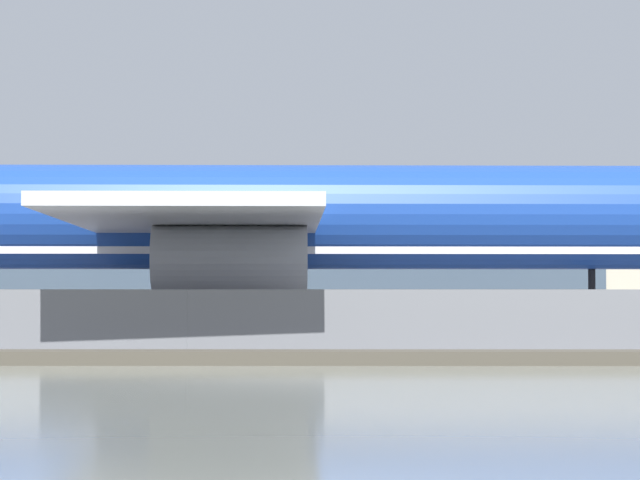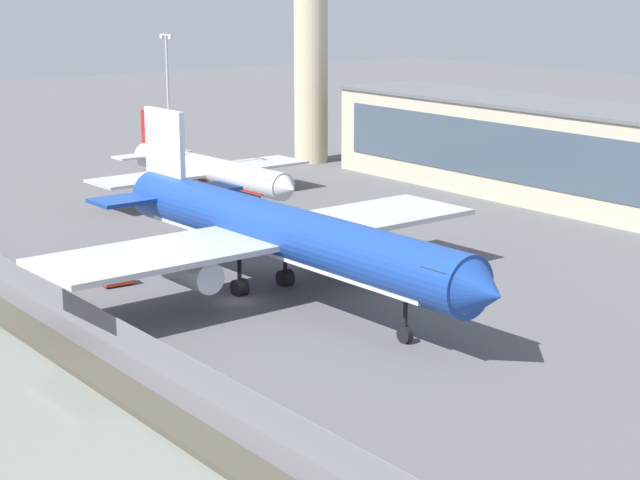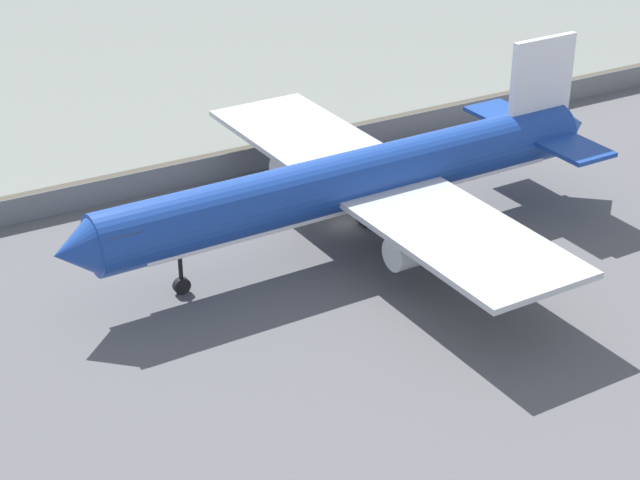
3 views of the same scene
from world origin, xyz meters
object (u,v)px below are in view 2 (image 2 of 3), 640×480
Objects in this scene: baggage_tug at (117,278)px; ops_van at (180,179)px; control_tower at (311,4)px; cargo_jet_blue at (278,233)px; apron_light_mast_apron_east at (168,109)px; passenger_jet_silver at (206,170)px.

baggage_tug is 0.63× the size of ops_van.
control_tower is at bearing 102.61° from ops_van.
baggage_tug is at bearing -51.09° from control_tower.
cargo_jet_blue is 18.32m from baggage_tug.
ops_van is 0.22× the size of apron_light_mast_apron_east.
passenger_jet_silver is 12.05× the size of baggage_tug.
ops_van is at bearing 143.37° from baggage_tug.
baggage_tug is 55.36m from ops_van.
control_tower is (-18.54, 32.71, 22.73)m from passenger_jet_silver.
apron_light_mast_apron_east is at bearing 162.45° from cargo_jet_blue.
passenger_jet_silver is 45.04m from baggage_tug.
apron_light_mast_apron_east is (-3.91, -3.65, 8.78)m from passenger_jet_silver.
cargo_jet_blue is at bearing -17.55° from apron_light_mast_apron_east.
passenger_jet_silver is 0.83× the size of control_tower.
control_tower is 41.60m from apron_light_mast_apron_east.
passenger_jet_silver is 7.63× the size of ops_van.
apron_light_mast_apron_east is at bearing -68.08° from control_tower.
passenger_jet_silver is 10.28m from apron_light_mast_apron_east.
apron_light_mast_apron_east is at bearing 143.48° from baggage_tug.
ops_van is (-11.73, 2.27, -3.19)m from passenger_jet_silver.
ops_van is 40.55m from control_tower.
control_tower is 2.00× the size of apron_light_mast_apron_east.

